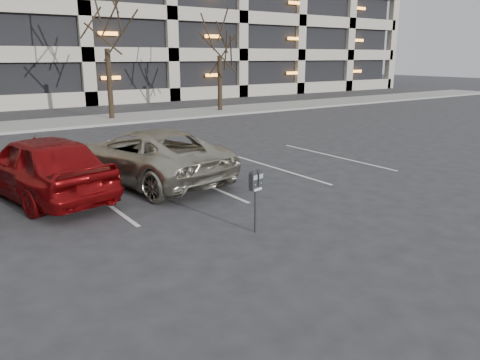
{
  "coord_description": "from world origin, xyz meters",
  "views": [
    {
      "loc": [
        -4.86,
        -8.91,
        3.4
      ],
      "look_at": [
        0.02,
        -1.91,
        1.13
      ],
      "focal_mm": 35.0,
      "sensor_mm": 36.0,
      "label": 1
    }
  ],
  "objects_px": {
    "parking_meter": "(256,186)",
    "car_red": "(41,166)",
    "tree_d": "(219,20)",
    "suv_silver": "(148,155)",
    "tree_c": "(104,2)"
  },
  "relations": [
    {
      "from": "tree_c",
      "to": "tree_d",
      "type": "relative_size",
      "value": 1.1
    },
    {
      "from": "parking_meter",
      "to": "suv_silver",
      "type": "height_order",
      "value": "suv_silver"
    },
    {
      "from": "suv_silver",
      "to": "car_red",
      "type": "xyz_separation_m",
      "value": [
        -2.82,
        -0.05,
        0.07
      ]
    },
    {
      "from": "tree_d",
      "to": "tree_c",
      "type": "bearing_deg",
      "value": 180.0
    },
    {
      "from": "parking_meter",
      "to": "car_red",
      "type": "bearing_deg",
      "value": 108.58
    },
    {
      "from": "tree_d",
      "to": "suv_silver",
      "type": "relative_size",
      "value": 1.35
    },
    {
      "from": "tree_d",
      "to": "car_red",
      "type": "relative_size",
      "value": 1.6
    },
    {
      "from": "tree_c",
      "to": "car_red",
      "type": "distance_m",
      "value": 15.52
    },
    {
      "from": "tree_c",
      "to": "parking_meter",
      "type": "height_order",
      "value": "tree_c"
    },
    {
      "from": "tree_d",
      "to": "parking_meter",
      "type": "bearing_deg",
      "value": -120.62
    },
    {
      "from": "parking_meter",
      "to": "suv_silver",
      "type": "relative_size",
      "value": 0.22
    },
    {
      "from": "parking_meter",
      "to": "car_red",
      "type": "xyz_separation_m",
      "value": [
        -2.89,
        4.84,
        -0.15
      ]
    },
    {
      "from": "tree_d",
      "to": "suv_silver",
      "type": "distance_m",
      "value": 17.5
    },
    {
      "from": "tree_c",
      "to": "car_red",
      "type": "bearing_deg",
      "value": -116.41
    },
    {
      "from": "tree_c",
      "to": "car_red",
      "type": "relative_size",
      "value": 1.77
    }
  ]
}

